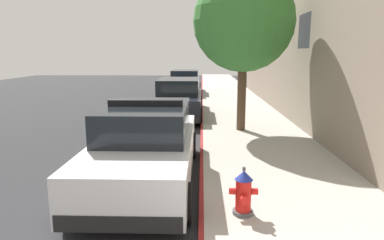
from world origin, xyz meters
The scene contains 8 objects.
ground_plane centered at (-4.38, 10.00, -0.10)m, with size 31.67×60.00×0.20m, color #2B2B2D.
sidewalk_pavement centered at (1.62, 10.00, 0.07)m, with size 3.23×60.00×0.13m, color #ADA89E.
curb_painted_edge centered at (-0.04, 10.00, 0.07)m, with size 0.08×60.00×0.13m, color maroon.
police_cruiser centered at (-1.16, 5.31, 0.74)m, with size 1.94×4.84×1.68m.
parked_car_silver_ahead centered at (-1.01, 12.72, 0.74)m, with size 1.94×4.84×1.56m.
parked_car_dark_far centered at (-1.12, 20.35, 0.74)m, with size 1.94×4.84×1.56m.
fire_hydrant centered at (0.61, 3.61, 0.48)m, with size 0.44×0.40×0.76m.
street_tree centered at (1.24, 9.64, 3.55)m, with size 3.13×3.13×5.00m.
Camera 1 is at (-0.04, -1.33, 2.58)m, focal length 31.92 mm.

